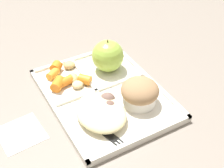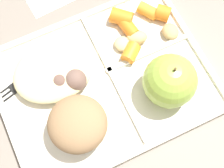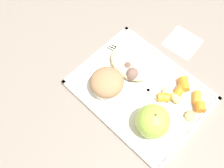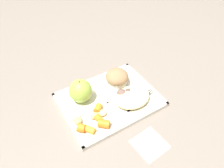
{
  "view_description": "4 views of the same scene",
  "coord_description": "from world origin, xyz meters",
  "px_view_note": "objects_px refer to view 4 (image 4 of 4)",
  "views": [
    {
      "loc": [
        0.54,
        -0.28,
        0.54
      ],
      "look_at": [
        0.04,
        0.0,
        0.07
      ],
      "focal_mm": 52.36,
      "sensor_mm": 36.0,
      "label": 1
    },
    {
      "loc": [
        0.07,
        0.19,
        0.54
      ],
      "look_at": [
        0.0,
        0.03,
        0.07
      ],
      "focal_mm": 54.58,
      "sensor_mm": 36.0,
      "label": 2
    },
    {
      "loc": [
        -0.15,
        0.26,
        0.63
      ],
      "look_at": [
        0.06,
        0.05,
        0.05
      ],
      "focal_mm": 40.19,
      "sensor_mm": 36.0,
      "label": 3
    },
    {
      "loc": [
        -0.27,
        -0.45,
        0.6
      ],
      "look_at": [
        0.02,
        0.02,
        0.07
      ],
      "focal_mm": 33.92,
      "sensor_mm": 36.0,
      "label": 4
    }
  ],
  "objects_px": {
    "green_apple": "(81,91)",
    "plastic_fork": "(143,98)",
    "bran_muffin": "(117,78)",
    "lunch_tray": "(109,101)"
  },
  "relations": [
    {
      "from": "bran_muffin",
      "to": "plastic_fork",
      "type": "height_order",
      "value": "bran_muffin"
    },
    {
      "from": "lunch_tray",
      "to": "bran_muffin",
      "type": "distance_m",
      "value": 0.1
    },
    {
      "from": "lunch_tray",
      "to": "green_apple",
      "type": "xyz_separation_m",
      "value": [
        -0.08,
        0.06,
        0.05
      ]
    },
    {
      "from": "green_apple",
      "to": "lunch_tray",
      "type": "bearing_deg",
      "value": -34.3
    },
    {
      "from": "green_apple",
      "to": "bran_muffin",
      "type": "distance_m",
      "value": 0.16
    },
    {
      "from": "lunch_tray",
      "to": "plastic_fork",
      "type": "height_order",
      "value": "lunch_tray"
    },
    {
      "from": "green_apple",
      "to": "bran_muffin",
      "type": "relative_size",
      "value": 1.01
    },
    {
      "from": "lunch_tray",
      "to": "bran_muffin",
      "type": "xyz_separation_m",
      "value": [
        0.07,
        0.06,
        0.04
      ]
    },
    {
      "from": "green_apple",
      "to": "plastic_fork",
      "type": "height_order",
      "value": "green_apple"
    },
    {
      "from": "bran_muffin",
      "to": "lunch_tray",
      "type": "bearing_deg",
      "value": -140.81
    }
  ]
}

